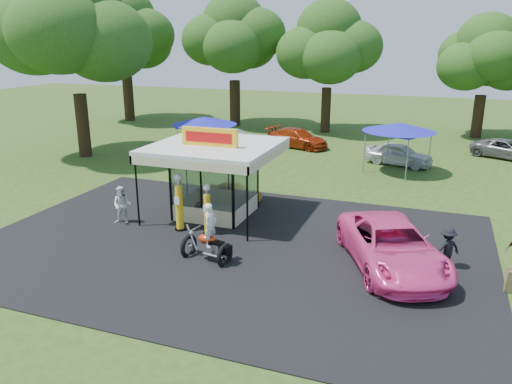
% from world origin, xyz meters
% --- Properties ---
extents(ground, '(120.00, 120.00, 0.00)m').
position_xyz_m(ground, '(0.00, 0.00, 0.00)').
color(ground, '#2D4917').
rests_on(ground, ground).
extents(asphalt_apron, '(20.00, 14.00, 0.04)m').
position_xyz_m(asphalt_apron, '(0.00, 2.00, 0.02)').
color(asphalt_apron, black).
rests_on(asphalt_apron, ground).
extents(gas_station_kiosk, '(5.40, 5.40, 4.18)m').
position_xyz_m(gas_station_kiosk, '(-2.00, 4.99, 1.78)').
color(gas_station_kiosk, white).
rests_on(gas_station_kiosk, ground).
extents(gas_pump_left, '(0.47, 0.47, 2.55)m').
position_xyz_m(gas_pump_left, '(-2.62, 2.63, 1.22)').
color(gas_pump_left, black).
rests_on(gas_pump_left, ground).
extents(gas_pump_right, '(0.42, 0.42, 2.23)m').
position_xyz_m(gas_pump_right, '(-1.29, 2.60, 1.07)').
color(gas_pump_right, black).
rests_on(gas_pump_right, ground).
extents(motorcycle, '(2.04, 1.22, 2.34)m').
position_xyz_m(motorcycle, '(-0.13, 0.31, 0.91)').
color(motorcycle, black).
rests_on(motorcycle, ground).
extents(spare_tires, '(0.89, 0.53, 0.76)m').
position_xyz_m(spare_tires, '(-2.48, 4.50, 0.37)').
color(spare_tires, black).
rests_on(spare_tires, ground).
extents(kiosk_car, '(2.82, 1.13, 0.96)m').
position_xyz_m(kiosk_car, '(-2.00, 7.20, 0.48)').
color(kiosk_car, yellow).
rests_on(kiosk_car, ground).
extents(pink_sedan, '(5.05, 6.64, 1.68)m').
position_xyz_m(pink_sedan, '(6.23, 2.06, 0.84)').
color(pink_sedan, '#FF459C').
rests_on(pink_sedan, ground).
extents(spectator_west, '(0.98, 0.86, 1.72)m').
position_xyz_m(spectator_west, '(-5.41, 2.50, 0.86)').
color(spectator_west, white).
rests_on(spectator_west, ground).
extents(spectator_east_a, '(1.15, 1.05, 1.55)m').
position_xyz_m(spectator_east_a, '(8.09, 2.68, 0.77)').
color(spectator_east_a, black).
rests_on(spectator_east_a, ground).
extents(bg_car_a, '(4.46, 2.11, 1.41)m').
position_xyz_m(bg_car_a, '(-6.83, 18.64, 0.71)').
color(bg_car_a, beige).
rests_on(bg_car_a, ground).
extents(bg_car_b, '(5.22, 3.28, 1.41)m').
position_xyz_m(bg_car_b, '(-2.56, 20.86, 0.70)').
color(bg_car_b, '#9D2B0C').
rests_on(bg_car_b, ground).
extents(bg_car_c, '(4.55, 2.78, 1.45)m').
position_xyz_m(bg_car_c, '(5.13, 17.86, 0.72)').
color(bg_car_c, silver).
rests_on(bg_car_c, ground).
extents(bg_car_d, '(5.03, 3.84, 1.27)m').
position_xyz_m(bg_car_d, '(11.89, 22.41, 0.63)').
color(bg_car_d, slate).
rests_on(bg_car_d, ground).
extents(tent_west, '(4.27, 4.27, 2.98)m').
position_xyz_m(tent_west, '(-7.14, 14.48, 2.70)').
color(tent_west, gray).
rests_on(tent_west, ground).
extents(tent_east, '(4.37, 4.37, 3.06)m').
position_xyz_m(tent_east, '(5.13, 15.91, 2.77)').
color(tent_east, gray).
rests_on(tent_east, ground).
extents(oak_far_a, '(10.43, 10.43, 12.36)m').
position_xyz_m(oak_far_a, '(-21.86, 27.51, 7.86)').
color(oak_far_a, black).
rests_on(oak_far_a, ground).
extents(oak_far_b, '(9.69, 9.69, 11.55)m').
position_xyz_m(oak_far_b, '(-10.80, 28.45, 7.37)').
color(oak_far_b, black).
rests_on(oak_far_b, ground).
extents(oak_far_c, '(9.21, 9.21, 10.85)m').
position_xyz_m(oak_far_c, '(-2.04, 28.00, 6.89)').
color(oak_far_c, black).
rests_on(oak_far_c, ground).
extents(oak_far_d, '(8.12, 8.12, 9.67)m').
position_xyz_m(oak_far_d, '(10.30, 29.79, 6.16)').
color(oak_far_d, black).
rests_on(oak_far_d, ground).
extents(oak_near, '(11.05, 11.05, 12.72)m').
position_xyz_m(oak_near, '(-15.69, 12.91, 7.97)').
color(oak_near, black).
rests_on(oak_near, ground).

